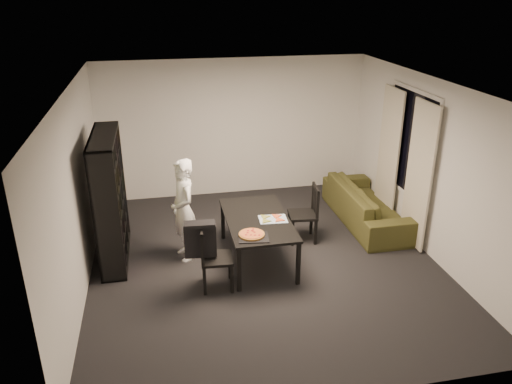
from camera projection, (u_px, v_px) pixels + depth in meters
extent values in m
cube|color=black|center=(264.00, 261.00, 7.43)|extent=(5.00, 5.50, 0.01)
cube|color=white|center=(265.00, 86.00, 6.43)|extent=(5.00, 5.50, 0.01)
cube|color=white|center=(233.00, 128.00, 9.41)|extent=(5.00, 0.01, 2.60)
cube|color=white|center=(331.00, 290.00, 4.44)|extent=(5.00, 0.01, 2.60)
cube|color=white|center=(77.00, 194.00, 6.47)|extent=(0.01, 5.50, 2.60)
cube|color=white|center=(429.00, 168.00, 7.39)|extent=(0.01, 5.50, 2.60)
cube|color=black|center=(410.00, 143.00, 7.85)|extent=(0.02, 1.40, 1.60)
cube|color=white|center=(410.00, 143.00, 7.85)|extent=(0.03, 1.52, 1.72)
cube|color=beige|center=(419.00, 176.00, 7.50)|extent=(0.03, 0.70, 2.25)
cube|color=beige|center=(389.00, 154.00, 8.44)|extent=(0.03, 0.70, 2.25)
cube|color=black|center=(110.00, 198.00, 7.21)|extent=(0.35, 1.50, 1.90)
cube|color=black|center=(257.00, 219.00, 7.23)|extent=(0.90, 1.63, 0.04)
cube|color=black|center=(239.00, 270.00, 6.60)|extent=(0.05, 0.05, 0.64)
cube|color=black|center=(298.00, 264.00, 6.75)|extent=(0.05, 0.05, 0.64)
cube|color=black|center=(223.00, 220.00, 7.99)|extent=(0.05, 0.05, 0.64)
cube|color=black|center=(272.00, 216.00, 8.14)|extent=(0.05, 0.05, 0.64)
cube|color=black|center=(217.00, 258.00, 6.66)|extent=(0.45, 0.45, 0.04)
cube|color=black|center=(202.00, 243.00, 6.54)|extent=(0.07, 0.42, 0.45)
cube|color=black|center=(201.00, 229.00, 6.46)|extent=(0.06, 0.40, 0.05)
cube|color=black|center=(232.00, 279.00, 6.60)|extent=(0.04, 0.04, 0.41)
cube|color=black|center=(230.00, 265.00, 6.93)|extent=(0.04, 0.04, 0.41)
cube|color=black|center=(205.00, 281.00, 6.56)|extent=(0.04, 0.04, 0.41)
cube|color=black|center=(204.00, 267.00, 6.89)|extent=(0.04, 0.04, 0.41)
cube|color=black|center=(303.00, 215.00, 7.90)|extent=(0.47, 0.47, 0.04)
cube|color=black|center=(315.00, 200.00, 7.82)|extent=(0.09, 0.43, 0.46)
cube|color=black|center=(316.00, 188.00, 7.74)|extent=(0.08, 0.41, 0.05)
cube|color=black|center=(289.00, 223.00, 8.14)|extent=(0.04, 0.04, 0.42)
cube|color=black|center=(293.00, 233.00, 7.80)|extent=(0.04, 0.04, 0.42)
cube|color=black|center=(311.00, 222.00, 8.17)|extent=(0.04, 0.04, 0.42)
cube|color=black|center=(316.00, 233.00, 7.83)|extent=(0.04, 0.04, 0.42)
cube|color=black|center=(200.00, 242.00, 6.53)|extent=(0.43, 0.11, 0.45)
cube|color=black|center=(199.00, 224.00, 6.43)|extent=(0.41, 0.21, 0.05)
imported|color=white|center=(184.00, 210.00, 7.26)|extent=(0.50, 0.64, 1.55)
cube|color=black|center=(254.00, 237.00, 6.67)|extent=(0.44, 0.37, 0.01)
cylinder|color=#A06A2E|center=(252.00, 234.00, 6.71)|extent=(0.35, 0.35, 0.02)
cylinder|color=orange|center=(252.00, 233.00, 6.70)|extent=(0.31, 0.31, 0.01)
cube|color=silver|center=(273.00, 219.00, 7.19)|extent=(0.42, 0.33, 0.01)
imported|color=#363816|center=(367.00, 204.00, 8.56)|extent=(0.86, 2.20, 0.64)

